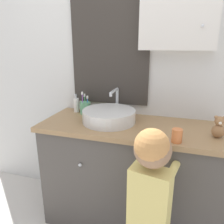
{
  "coord_description": "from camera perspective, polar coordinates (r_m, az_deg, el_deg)",
  "views": [
    {
      "loc": [
        0.3,
        -1.12,
        1.4
      ],
      "look_at": [
        -0.13,
        0.29,
        0.94
      ],
      "focal_mm": 35.0,
      "sensor_mm": 36.0,
      "label": 1
    }
  ],
  "objects": [
    {
      "name": "toothbrush_holder",
      "position": [
        1.83,
        -7.01,
        1.16
      ],
      "size": [
        0.09,
        0.09,
        0.19
      ],
      "color": "#66B27F",
      "rests_on": "vanity_counter"
    },
    {
      "name": "vanity_counter",
      "position": [
        1.78,
        4.64,
        -16.11
      ],
      "size": [
        1.32,
        0.53,
        0.84
      ],
      "color": "#4C4742",
      "rests_on": "ground_plane"
    },
    {
      "name": "drinking_cup",
      "position": [
        1.35,
        16.61,
        -5.93
      ],
      "size": [
        0.06,
        0.06,
        0.08
      ],
      "primitive_type": "cylinder",
      "color": "orange",
      "rests_on": "vanity_counter"
    },
    {
      "name": "wall_back",
      "position": [
        1.77,
        7.61,
        13.42
      ],
      "size": [
        3.2,
        0.18,
        2.5
      ],
      "color": "silver",
      "rests_on": "ground_plane"
    },
    {
      "name": "child_figure",
      "position": [
        1.26,
        9.94,
        -20.86
      ],
      "size": [
        0.29,
        0.47,
        1.02
      ],
      "color": "slate",
      "rests_on": "ground_plane"
    },
    {
      "name": "soap_dispenser",
      "position": [
        1.89,
        -9.28,
        1.88
      ],
      "size": [
        0.05,
        0.05,
        0.15
      ],
      "color": "white",
      "rests_on": "vanity_counter"
    },
    {
      "name": "teddy_bear",
      "position": [
        1.5,
        26.09,
        -3.64
      ],
      "size": [
        0.08,
        0.07,
        0.14
      ],
      "color": "#9E7047",
      "rests_on": "vanity_counter"
    },
    {
      "name": "sink_basin",
      "position": [
        1.63,
        -0.72,
        -0.9
      ],
      "size": [
        0.39,
        0.45,
        0.22
      ],
      "color": "silver",
      "rests_on": "vanity_counter"
    }
  ]
}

